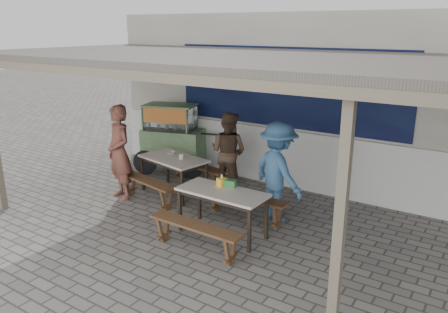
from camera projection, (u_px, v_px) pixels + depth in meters
ground at (207, 242)px, 6.80m from camera, size 60.00×60.00×0.00m
back_wall at (305, 101)px, 9.17m from camera, size 9.00×1.28×3.50m
warung_roof at (239, 61)px, 6.74m from camera, size 9.00×4.21×2.81m
table_left at (173, 161)px, 8.61m from camera, size 1.47×0.99×0.75m
bench_left_street at (147, 185)px, 8.26m from camera, size 1.48×0.55×0.45m
bench_left_wall at (198, 170)px, 9.15m from camera, size 1.48×0.55×0.45m
table_right at (222, 196)px, 6.87m from camera, size 1.45×0.66×0.75m
bench_right_street at (195, 231)px, 6.41m from camera, size 1.55×0.30×0.45m
bench_right_wall at (245, 201)px, 7.52m from camera, size 1.55×0.30×0.45m
vendor_cart at (172, 136)px, 9.87m from camera, size 1.85×1.17×1.57m
patron_street_side at (119, 152)px, 8.33m from camera, size 0.78×0.63×1.84m
patron_wall_side at (228, 152)px, 8.74m from camera, size 0.81×0.64×1.63m
patron_right_table at (278, 172)px, 7.37m from camera, size 1.29×1.07×1.73m
tissue_box at (222, 182)px, 7.05m from camera, size 0.17×0.17×0.13m
donation_box at (230, 183)px, 7.00m from camera, size 0.20×0.15×0.12m
condiment_jar at (181, 156)px, 8.49m from camera, size 0.09×0.09×0.10m
condiment_bowl at (171, 153)px, 8.85m from camera, size 0.22×0.22×0.04m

